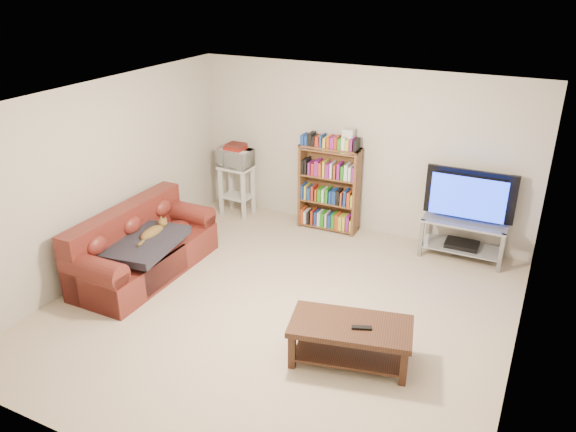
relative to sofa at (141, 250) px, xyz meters
The scene contains 19 objects.
floor 2.02m from the sofa, ahead, with size 5.00×5.00×0.00m, color beige.
ceiling 2.89m from the sofa, ahead, with size 5.00×5.00×0.00m, color white.
wall_back 3.33m from the sofa, 51.50° to the left, with size 5.00×5.00×0.00m, color beige.
wall_front 3.32m from the sofa, 51.32° to the right, with size 5.00×5.00×0.00m, color beige.
wall_left 1.03m from the sofa, behind, with size 5.00×5.00×0.00m, color beige.
wall_right 4.58m from the sofa, ahead, with size 5.00×5.00×0.00m, color beige.
sofa is the anchor object (origin of this frame).
blanket 0.30m from the sofa, 37.29° to the right, with size 0.77×1.00×0.10m, color black.
cat 0.32m from the sofa, 14.55° to the left, with size 0.22×0.55×0.16m, color brown, non-canonical shape.
coffee_table 3.07m from the sofa, ahead, with size 1.29×0.85×0.43m.
remote 3.19m from the sofa, ahead, with size 0.20×0.05×0.02m, color black.
tv_stand 4.25m from the sofa, 31.76° to the left, with size 1.09×0.50×0.54m.
television 4.29m from the sofa, 31.76° to the left, with size 1.17×0.15×0.67m, color black.
dvd_player 4.25m from the sofa, 31.76° to the left, with size 0.43×0.30×0.06m, color black.
bookshelf 2.83m from the sofa, 54.25° to the left, with size 0.89×0.30×1.28m.
shelf_clutter 3.08m from the sofa, 52.84° to the left, with size 0.65×0.21×0.28m.
microwave_stand 2.16m from the sofa, 86.22° to the left, with size 0.51×0.38×0.80m.
microwave 2.24m from the sofa, 86.22° to the left, with size 0.49×0.33×0.27m, color silver.
game_boxes 2.29m from the sofa, 86.22° to the left, with size 0.29×0.25×0.05m, color maroon.
Camera 1 is at (2.51, -4.86, 3.63)m, focal length 35.00 mm.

